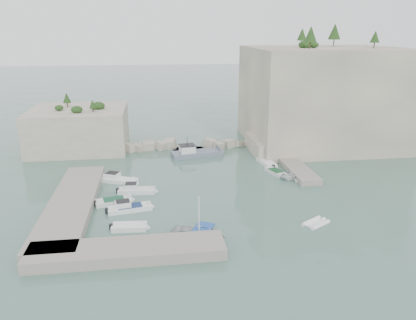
{
  "coord_description": "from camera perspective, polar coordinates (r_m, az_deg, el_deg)",
  "views": [
    {
      "loc": [
        -7.06,
        -46.05,
        20.02
      ],
      "look_at": [
        0.0,
        6.0,
        3.0
      ],
      "focal_mm": 35.0,
      "sensor_mm": 36.0,
      "label": 1
    }
  ],
  "objects": [
    {
      "name": "tender_east_d",
      "position": [
        65.52,
        8.62,
        -0.05
      ],
      "size": [
        4.26,
        3.16,
        1.55
      ],
      "primitive_type": "imported",
      "rotation": [
        0.0,
        0.0,
        1.1
      ],
      "color": "silver",
      "rests_on": "ground"
    },
    {
      "name": "vegetation",
      "position": [
        74.75,
        12.21,
        15.96
      ],
      "size": [
        53.48,
        13.88,
        13.4
      ],
      "color": "#1E4219",
      "rests_on": "ground"
    },
    {
      "name": "work_boat",
      "position": [
        66.94,
        -1.53,
        0.55
      ],
      "size": [
        9.52,
        4.24,
        2.2
      ],
      "primitive_type": null,
      "rotation": [
        0.0,
        0.0,
        0.17
      ],
      "color": "slate",
      "rests_on": "ground"
    },
    {
      "name": "quay_west",
      "position": [
        50.08,
        -18.62,
        -5.93
      ],
      "size": [
        5.0,
        24.0,
        1.1
      ],
      "primitive_type": "cube",
      "color": "#9E9689",
      "rests_on": "ground"
    },
    {
      "name": "breakwater",
      "position": [
        71.0,
        -2.54,
        2.15
      ],
      "size": [
        28.0,
        3.0,
        1.4
      ],
      "primitive_type": "cube",
      "color": "beige",
      "rests_on": "ground"
    },
    {
      "name": "ledge_east",
      "position": [
        62.85,
        11.79,
        -0.63
      ],
      "size": [
        3.0,
        16.0,
        0.8
      ],
      "primitive_type": "cube",
      "color": "#9E9689",
      "rests_on": "ground"
    },
    {
      "name": "ground",
      "position": [
        50.71,
        0.91,
        -5.3
      ],
      "size": [
        400.0,
        400.0,
        0.0
      ],
      "primitive_type": "plane",
      "color": "#4E7567",
      "rests_on": "ground"
    },
    {
      "name": "tender_east_c",
      "position": [
        63.6,
        8.26,
        -0.59
      ],
      "size": [
        2.32,
        5.2,
        0.7
      ],
      "primitive_type": null,
      "rotation": [
        0.0,
        0.0,
        1.71
      ],
      "color": "white",
      "rests_on": "ground"
    },
    {
      "name": "outcrop_west",
      "position": [
        74.09,
        -17.62,
        4.22
      ],
      "size": [
        16.0,
        14.0,
        7.0
      ],
      "primitive_type": "cube",
      "color": "beige",
      "rests_on": "ground"
    },
    {
      "name": "motorboat_a",
      "position": [
        57.07,
        -12.53,
        -3.03
      ],
      "size": [
        6.25,
        4.04,
        1.4
      ],
      "primitive_type": null,
      "rotation": [
        0.0,
        0.0,
        -0.41
      ],
      "color": "white",
      "rests_on": "ground"
    },
    {
      "name": "cliff_east",
      "position": [
        76.19,
        15.8,
        8.59
      ],
      "size": [
        26.0,
        22.0,
        17.0
      ],
      "primitive_type": "cube",
      "color": "beige",
      "rests_on": "ground"
    },
    {
      "name": "quay_south",
      "position": [
        38.91,
        -11.27,
        -12.46
      ],
      "size": [
        18.0,
        4.0,
        1.1
      ],
      "primitive_type": "cube",
      "color": "#9E9689",
      "rests_on": "ground"
    },
    {
      "name": "rowboat",
      "position": [
        41.52,
        -1.25,
        -10.88
      ],
      "size": [
        6.69,
        5.98,
        1.14
      ],
      "primitive_type": "imported",
      "rotation": [
        0.0,
        0.0,
        1.11
      ],
      "color": "silver",
      "rests_on": "ground"
    },
    {
      "name": "cliff_terrace",
      "position": [
        69.7,
        9.31,
        2.09
      ],
      "size": [
        8.0,
        10.0,
        2.5
      ],
      "primitive_type": "cube",
      "color": "beige",
      "rests_on": "ground"
    },
    {
      "name": "motorboat_b",
      "position": [
        52.98,
        -9.96,
        -4.54
      ],
      "size": [
        5.27,
        2.12,
        1.4
      ],
      "primitive_type": null,
      "rotation": [
        0.0,
        0.0,
        -0.09
      ],
      "color": "white",
      "rests_on": "ground"
    },
    {
      "name": "inflatable_dinghy",
      "position": [
        45.57,
        14.91,
        -8.76
      ],
      "size": [
        3.41,
        2.86,
        0.44
      ],
      "primitive_type": null,
      "rotation": [
        0.0,
        0.0,
        0.54
      ],
      "color": "white",
      "rests_on": "ground"
    },
    {
      "name": "motorboat_c",
      "position": [
        50.38,
        -13.08,
        -5.96
      ],
      "size": [
        5.03,
        2.77,
        0.7
      ],
      "primitive_type": null,
      "rotation": [
        0.0,
        0.0,
        0.23
      ],
      "color": "silver",
      "rests_on": "ground"
    },
    {
      "name": "rowboat_mast",
      "position": [
        40.3,
        -1.28,
        -7.56
      ],
      "size": [
        0.1,
        0.1,
        4.2
      ],
      "primitive_type": "cylinder",
      "color": "white",
      "rests_on": "rowboat"
    },
    {
      "name": "motorboat_e",
      "position": [
        43.92,
        -11.0,
        -9.53
      ],
      "size": [
        4.06,
        1.91,
        0.7
      ],
      "primitive_type": null,
      "rotation": [
        0.0,
        0.0,
        -0.07
      ],
      "color": "white",
      "rests_on": "ground"
    },
    {
      "name": "tender_east_a",
      "position": [
        57.72,
        11.53,
        -2.72
      ],
      "size": [
        3.77,
        3.47,
        1.67
      ],
      "primitive_type": "imported",
      "rotation": [
        0.0,
        0.0,
        1.84
      ],
      "color": "white",
      "rests_on": "ground"
    },
    {
      "name": "motorboat_d",
      "position": [
        48.12,
        -10.92,
        -6.98
      ],
      "size": [
        5.73,
        2.64,
        1.4
      ],
      "primitive_type": null,
      "rotation": [
        0.0,
        0.0,
        0.19
      ],
      "color": "white",
      "rests_on": "ground"
    },
    {
      "name": "tender_east_b",
      "position": [
        59.53,
        9.47,
        -1.95
      ],
      "size": [
        2.72,
        4.51,
        0.7
      ],
      "primitive_type": null,
      "rotation": [
        0.0,
        0.0,
        1.89
      ],
      "color": "silver",
      "rests_on": "ground"
    }
  ]
}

